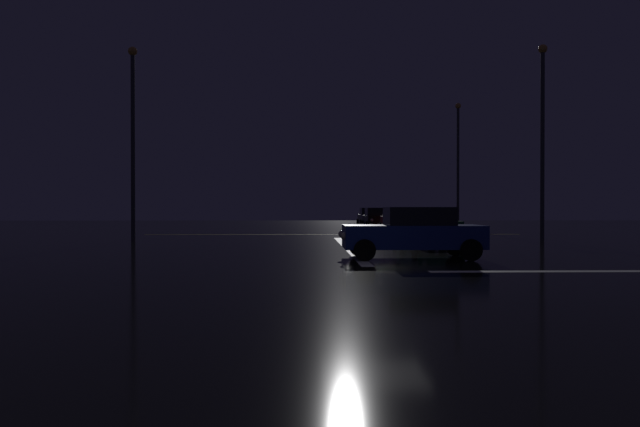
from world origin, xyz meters
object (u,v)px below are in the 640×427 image
(sedan_blue_crossing, at_px, (414,232))
(streetlamp_right_far, at_px, (458,157))
(sedan_silver, at_px, (408,222))
(streetlamp_right_near, at_px, (542,128))
(sedan_black, at_px, (377,218))
(sedan_green, at_px, (430,225))
(sedan_gray, at_px, (371,217))
(streetlamp_left_near, at_px, (133,129))
(sedan_red, at_px, (399,220))

(sedan_blue_crossing, height_order, streetlamp_right_far, streetlamp_right_far)
(sedan_silver, relative_size, streetlamp_right_near, 0.46)
(sedan_black, distance_m, streetlamp_right_far, 8.10)
(sedan_black, bearing_deg, streetlamp_right_far, 16.95)
(sedan_blue_crossing, xyz_separation_m, streetlamp_right_far, (8.24, 26.62, 4.64))
(sedan_green, bearing_deg, sedan_black, 90.27)
(streetlamp_right_near, bearing_deg, sedan_green, -150.35)
(streetlamp_right_far, bearing_deg, streetlamp_right_near, -90.00)
(sedan_green, height_order, streetlamp_right_near, streetlamp_right_near)
(sedan_gray, bearing_deg, sedan_black, -91.72)
(sedan_gray, bearing_deg, streetlamp_left_near, -123.88)
(sedan_silver, distance_m, streetlamp_right_near, 8.01)
(sedan_silver, distance_m, sedan_blue_crossing, 12.65)
(sedan_green, distance_m, sedan_silver, 5.44)
(sedan_green, bearing_deg, sedan_red, 87.61)
(sedan_silver, bearing_deg, streetlamp_right_far, 66.14)
(sedan_blue_crossing, xyz_separation_m, streetlamp_right_near, (8.24, 10.62, 4.65))
(sedan_gray, bearing_deg, sedan_blue_crossing, -93.85)
(sedan_silver, distance_m, streetlamp_right_far, 16.13)
(sedan_black, bearing_deg, sedan_silver, -89.54)
(streetlamp_left_near, relative_size, streetlamp_right_far, 0.98)
(sedan_green, xyz_separation_m, streetlamp_right_near, (6.26, 3.56, 4.65))
(streetlamp_right_far, bearing_deg, sedan_black, -163.05)
(sedan_black, height_order, sedan_gray, same)
(sedan_blue_crossing, xyz_separation_m, streetlamp_left_near, (-11.57, 10.62, 4.52))
(sedan_gray, relative_size, streetlamp_left_near, 0.47)
(sedan_silver, xyz_separation_m, streetlamp_left_near, (-13.56, -1.88, 4.52))
(sedan_green, distance_m, sedan_blue_crossing, 7.33)
(sedan_silver, xyz_separation_m, streetlamp_right_near, (6.25, -1.88, 4.65))
(sedan_silver, distance_m, sedan_red, 5.97)
(sedan_red, xyz_separation_m, sedan_blue_crossing, (-2.45, -18.45, 0.00))
(sedan_black, height_order, streetlamp_right_near, streetlamp_right_near)
(sedan_gray, bearing_deg, sedan_green, -90.25)
(sedan_red, bearing_deg, sedan_blue_crossing, -97.57)
(sedan_green, xyz_separation_m, sedan_silver, (0.01, 5.44, 0.00))
(sedan_green, height_order, sedan_gray, same)
(sedan_silver, xyz_separation_m, sedan_red, (0.46, 5.95, 0.00))
(sedan_silver, bearing_deg, sedan_green, -90.15)
(sedan_silver, distance_m, sedan_black, 12.19)
(sedan_green, distance_m, sedan_black, 17.63)
(streetlamp_right_near, bearing_deg, sedan_red, 126.48)
(sedan_green, xyz_separation_m, streetlamp_left_near, (-13.54, 3.56, 4.52))
(sedan_black, bearing_deg, sedan_red, -84.89)
(sedan_gray, height_order, streetlamp_right_near, streetlamp_right_near)
(streetlamp_right_near, distance_m, streetlamp_left_near, 19.81)
(sedan_green, height_order, streetlamp_left_near, streetlamp_left_near)
(sedan_red, relative_size, streetlamp_left_near, 0.47)
(sedan_green, bearing_deg, streetlamp_left_near, 165.26)
(sedan_gray, xyz_separation_m, sedan_blue_crossing, (-2.08, -30.95, 0.00))
(streetlamp_right_near, xyz_separation_m, streetlamp_right_far, (0.00, 16.00, -0.01))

